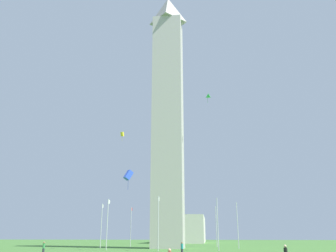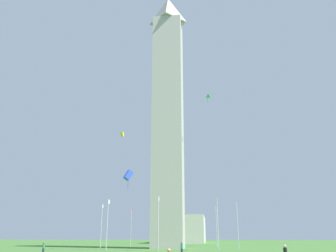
# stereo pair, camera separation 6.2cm
# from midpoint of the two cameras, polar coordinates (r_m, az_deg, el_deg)

# --- Properties ---
(ground_plane) EXTENTS (260.00, 260.00, 0.00)m
(ground_plane) POSITION_cam_midpoint_polar(r_m,az_deg,el_deg) (74.18, -0.03, -18.99)
(ground_plane) COLOR #3D6B2D
(obelisk_monument) EXTENTS (6.37, 6.37, 57.86)m
(obelisk_monument) POSITION_cam_midpoint_polar(r_m,az_deg,el_deg) (78.69, -0.02, 2.57)
(obelisk_monument) COLOR #B7B2A8
(obelisk_monument) RESTS_ON ground
(flagpole_n) EXTENTS (1.12, 0.14, 8.78)m
(flagpole_n) POSITION_cam_midpoint_polar(r_m,az_deg,el_deg) (87.92, 1.06, -15.56)
(flagpole_n) COLOR silver
(flagpole_n) RESTS_ON ground
(flagpole_ne) EXTENTS (1.12, 0.14, 8.78)m
(flagpole_ne) POSITION_cam_midpoint_polar(r_m,az_deg,el_deg) (85.46, -5.97, -15.44)
(flagpole_ne) COLOR silver
(flagpole_ne) RESTS_ON ground
(flagpole_e) EXTENTS (1.12, 0.14, 8.78)m
(flagpole_e) POSITION_cam_midpoint_polar(r_m,az_deg,el_deg) (77.05, -10.62, -15.08)
(flagpole_e) COLOR silver
(flagpole_e) RESTS_ON ground
(flagpole_se) EXTENTS (1.12, 0.14, 8.78)m
(flagpole_se) POSITION_cam_midpoint_polar(r_m,az_deg,el_deg) (66.57, -9.69, -14.87)
(flagpole_se) COLOR silver
(flagpole_se) RESTS_ON ground
(flagpole_s) EXTENTS (1.12, 0.14, 8.78)m
(flagpole_s) POSITION_cam_midpoint_polar(r_m,az_deg,el_deg) (60.57, -1.59, -14.90)
(flagpole_s) COLOR silver
(flagpole_s) RESTS_ON ground
(flagpole_sw) EXTENTS (1.12, 0.14, 8.78)m
(flagpole_sw) POSITION_cam_midpoint_polar(r_m,az_deg,el_deg) (64.00, 7.92, -14.87)
(flagpole_sw) COLOR silver
(flagpole_sw) RESTS_ON ground
(flagpole_w) EXTENTS (1.12, 0.14, 8.78)m
(flagpole_w) POSITION_cam_midpoint_polar(r_m,az_deg,el_deg) (73.90, 11.03, -14.99)
(flagpole_w) COLOR silver
(flagpole_w) RESTS_ON ground
(flagpole_nw) EXTENTS (1.12, 0.14, 8.78)m
(flagpole_nw) POSITION_cam_midpoint_polar(r_m,az_deg,el_deg) (83.47, 7.70, -15.34)
(flagpole_nw) COLOR silver
(flagpole_nw) RESTS_ON ground
(person_teal_shirt) EXTENTS (0.32, 0.32, 1.69)m
(person_teal_shirt) POSITION_cam_midpoint_polar(r_m,az_deg,el_deg) (49.09, 2.22, -19.02)
(person_teal_shirt) COLOR #2D2D38
(person_teal_shirt) RESTS_ON ground
(person_green_shirt) EXTENTS (0.32, 0.32, 1.68)m
(person_green_shirt) POSITION_cam_midpoint_polar(r_m,az_deg,el_deg) (53.77, -19.31, -17.96)
(person_green_shirt) COLOR #2D2D38
(person_green_shirt) RESTS_ON ground
(kite_blue_box) EXTENTS (1.43, 1.49, 2.82)m
(kite_blue_box) POSITION_cam_midpoint_polar(r_m,az_deg,el_deg) (51.30, -6.39, -7.82)
(kite_blue_box) COLOR blue
(kite_green_delta) EXTENTS (1.33, 1.51, 2.12)m
(kite_green_delta) POSITION_cam_midpoint_polar(r_m,az_deg,el_deg) (76.30, 6.32, 4.69)
(kite_green_delta) COLOR green
(kite_yellow_box) EXTENTS (0.81, 0.65, 1.79)m
(kite_yellow_box) POSITION_cam_midpoint_polar(r_m,az_deg,el_deg) (69.71, -7.35, -1.31)
(kite_yellow_box) COLOR yellow
(distant_building) EXTENTS (29.97, 15.06, 8.63)m
(distant_building) POSITION_cam_midpoint_polar(r_m,az_deg,el_deg) (127.33, 2.33, -16.21)
(distant_building) COLOR beige
(distant_building) RESTS_ON ground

